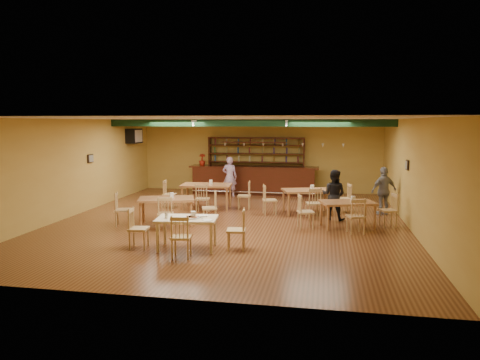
% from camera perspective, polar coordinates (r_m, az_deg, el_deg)
% --- Properties ---
extents(floor, '(12.00, 12.00, 0.00)m').
position_cam_1_polar(floor, '(13.50, -1.13, -5.15)').
color(floor, '#573019').
rests_on(floor, ground).
extents(ceiling_beam, '(10.00, 0.30, 0.25)m').
position_cam_1_polar(ceiling_beam, '(15.93, 0.90, 7.15)').
color(ceiling_beam, black).
rests_on(ceiling_beam, ceiling).
extents(track_rail_left, '(0.05, 2.50, 0.05)m').
position_cam_1_polar(track_rail_left, '(16.91, -4.83, 7.37)').
color(track_rail_left, silver).
rests_on(track_rail_left, ceiling).
extents(track_rail_right, '(0.05, 2.50, 0.05)m').
position_cam_1_polar(track_rail_right, '(16.36, 6.13, 7.36)').
color(track_rail_right, silver).
rests_on(track_rail_right, ceiling).
extents(ac_unit, '(0.34, 0.70, 0.48)m').
position_cam_1_polar(ac_unit, '(18.68, -13.11, 5.38)').
color(ac_unit, silver).
rests_on(ac_unit, wall_left).
extents(picture_left, '(0.04, 0.34, 0.28)m').
position_cam_1_polar(picture_left, '(15.91, -18.21, 2.57)').
color(picture_left, black).
rests_on(picture_left, wall_left).
extents(picture_right, '(0.04, 0.34, 0.28)m').
position_cam_1_polar(picture_right, '(13.66, 20.20, 1.77)').
color(picture_right, black).
rests_on(picture_right, wall_right).
extents(bar_counter, '(5.19, 0.85, 1.13)m').
position_cam_1_polar(bar_counter, '(18.42, 1.72, -0.02)').
color(bar_counter, '#39190B').
rests_on(bar_counter, ground).
extents(back_bar_hutch, '(4.01, 0.40, 2.28)m').
position_cam_1_polar(back_bar_hutch, '(18.98, 2.01, 1.94)').
color(back_bar_hutch, '#39190B').
rests_on(back_bar_hutch, ground).
extents(poinsettia, '(0.34, 0.34, 0.48)m').
position_cam_1_polar(poinsettia, '(18.79, -4.75, 2.56)').
color(poinsettia, '#A41F0F').
rests_on(poinsettia, bar_counter).
extents(dining_table_a, '(1.72, 1.11, 0.82)m').
position_cam_1_polar(dining_table_a, '(15.41, -4.20, -2.05)').
color(dining_table_a, '#9D6237').
rests_on(dining_table_a, ground).
extents(dining_table_b, '(1.74, 1.33, 0.77)m').
position_cam_1_polar(dining_table_b, '(14.69, 8.41, -2.68)').
color(dining_table_b, '#9D6237').
rests_on(dining_table_b, ground).
extents(dining_table_c, '(1.74, 1.33, 0.77)m').
position_cam_1_polar(dining_table_c, '(13.12, -9.17, -3.89)').
color(dining_table_c, '#9D6237').
rests_on(dining_table_c, ground).
extents(dining_table_d, '(1.63, 1.23, 0.72)m').
position_cam_1_polar(dining_table_d, '(12.99, 13.27, -4.21)').
color(dining_table_d, '#9D6237').
rests_on(dining_table_d, ground).
extents(near_table, '(1.46, 1.03, 0.73)m').
position_cam_1_polar(near_table, '(10.60, -6.63, -6.63)').
color(near_table, tan).
rests_on(near_table, ground).
extents(pizza_tray, '(0.43, 0.43, 0.01)m').
position_cam_1_polar(pizza_tray, '(10.49, -6.15, -4.69)').
color(pizza_tray, silver).
rests_on(pizza_tray, near_table).
extents(parmesan_shaker, '(0.08, 0.08, 0.11)m').
position_cam_1_polar(parmesan_shaker, '(10.51, -9.19, -4.45)').
color(parmesan_shaker, '#EAE5C6').
rests_on(parmesan_shaker, near_table).
extents(napkin_stack, '(0.22, 0.18, 0.03)m').
position_cam_1_polar(napkin_stack, '(10.60, -4.58, -4.49)').
color(napkin_stack, white).
rests_on(napkin_stack, near_table).
extents(pizza_server, '(0.31, 0.26, 0.00)m').
position_cam_1_polar(pizza_server, '(10.49, -5.31, -4.62)').
color(pizza_server, silver).
rests_on(pizza_server, pizza_tray).
extents(side_plate, '(0.24, 0.24, 0.01)m').
position_cam_1_polar(side_plate, '(10.19, -4.09, -5.03)').
color(side_plate, white).
rests_on(side_plate, near_table).
extents(patron_bar, '(0.58, 0.38, 1.57)m').
position_cam_1_polar(patron_bar, '(17.74, -1.30, 0.41)').
color(patron_bar, '#8B51B1').
rests_on(patron_bar, ground).
extents(patron_right_a, '(0.87, 0.77, 1.50)m').
position_cam_1_polar(patron_right_a, '(13.84, 11.63, -1.83)').
color(patron_right_a, black).
rests_on(patron_right_a, ground).
extents(patron_right_b, '(0.96, 0.75, 1.51)m').
position_cam_1_polar(patron_right_b, '(14.99, 17.55, -1.30)').
color(patron_right_b, gray).
rests_on(patron_right_b, ground).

